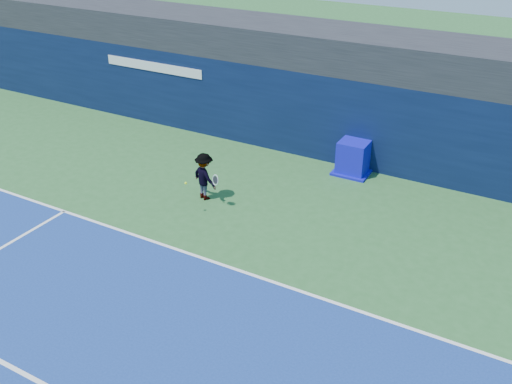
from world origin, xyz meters
The scene contains 7 objects.
ground centered at (0.00, 0.00, 0.00)m, with size 80.00×80.00×0.00m, color #2B602D.
baseline centered at (0.00, 3.00, 0.01)m, with size 24.00×0.10×0.01m, color white.
stadium_band centered at (0.00, 11.50, 3.60)m, with size 36.00×3.00×1.20m, color black.
back_wall_assembly centered at (0.00, 10.50, 1.50)m, with size 36.00×1.03×3.00m.
equipment_cart centered at (1.43, 9.65, 0.51)m, with size 1.19×1.19×1.13m.
tennis_player centered at (-1.84, 5.73, 0.74)m, with size 1.27×0.84×1.48m.
tennis_ball centered at (-1.75, 4.66, 1.01)m, with size 0.07×0.07×0.07m.
Camera 1 is at (7.04, -6.87, 8.37)m, focal length 40.00 mm.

